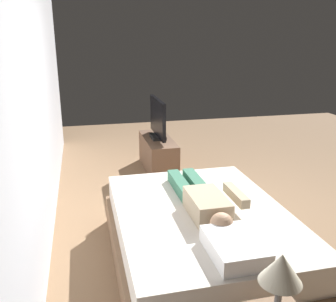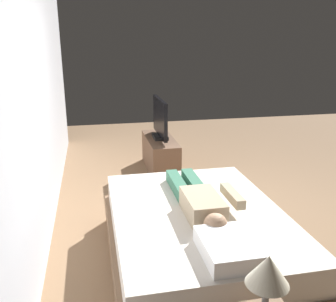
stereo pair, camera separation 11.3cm
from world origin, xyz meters
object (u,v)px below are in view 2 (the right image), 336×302
object	(u,v)px
remote	(237,197)
tv	(160,120)
bed	(197,239)
pillow	(227,248)
tv_stand	(160,154)
lamp	(268,272)
person	(200,200)

from	to	relation	value
remote	tv	size ratio (longest dim) A/B	0.17
bed	remote	xyz separation A→B (m)	(0.18, -0.43, 0.29)
pillow	tv	size ratio (longest dim) A/B	0.55
tv	remote	bearing A→B (deg)	-172.90
remote	tv_stand	bearing A→B (deg)	7.10
pillow	tv	world-z (taller)	tv
lamp	remote	bearing A→B (deg)	-17.03
pillow	tv	xyz separation A→B (m)	(3.19, -0.14, 0.18)
tv_stand	lamp	size ratio (longest dim) A/B	2.62
tv	bed	bearing A→B (deg)	176.79
tv_stand	lamp	world-z (taller)	lamp
bed	tv	xyz separation A→B (m)	(2.50, -0.14, 0.52)
tv	lamp	distance (m)	3.81
bed	person	xyz separation A→B (m)	(0.03, -0.02, 0.36)
remote	tv	xyz separation A→B (m)	(2.32, 0.29, 0.24)
pillow	person	distance (m)	0.72
tv_stand	remote	bearing A→B (deg)	-172.90
person	tv	xyz separation A→B (m)	(2.47, -0.12, 0.16)
bed	pillow	world-z (taller)	pillow
bed	tv_stand	xyz separation A→B (m)	(2.50, -0.14, -0.01)
pillow	tv	bearing A→B (deg)	-2.51
tv	lamp	xyz separation A→B (m)	(-3.81, 0.17, 0.07)
person	tv_stand	bearing A→B (deg)	-2.70
tv_stand	person	bearing A→B (deg)	177.30
pillow	remote	distance (m)	0.97
bed	pillow	bearing A→B (deg)	180.00
tv	tv_stand	bearing A→B (deg)	0.00
tv_stand	lamp	xyz separation A→B (m)	(-3.81, 0.17, 0.60)
person	remote	bearing A→B (deg)	-69.53
person	lamp	world-z (taller)	lamp
pillow	tv_stand	xyz separation A→B (m)	(3.19, -0.14, -0.35)
tv_stand	tv	world-z (taller)	tv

